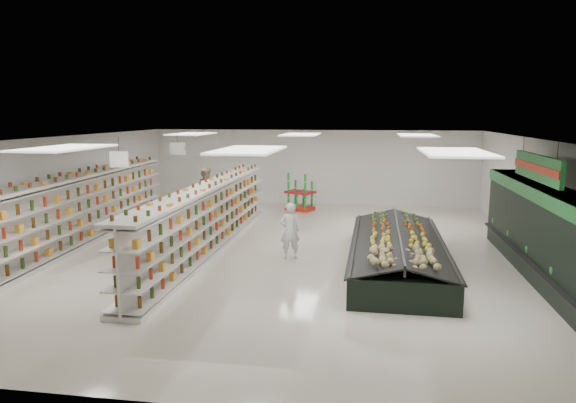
% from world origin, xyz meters
% --- Properties ---
extents(floor, '(16.00, 16.00, 0.00)m').
position_xyz_m(floor, '(0.00, 0.00, 0.00)').
color(floor, beige).
rests_on(floor, ground).
extents(ceiling, '(14.00, 16.00, 0.02)m').
position_xyz_m(ceiling, '(0.00, 0.00, 3.20)').
color(ceiling, white).
rests_on(ceiling, wall_back).
extents(wall_back, '(14.00, 0.02, 3.20)m').
position_xyz_m(wall_back, '(0.00, 8.00, 1.60)').
color(wall_back, silver).
rests_on(wall_back, floor).
extents(wall_front, '(14.00, 0.02, 3.20)m').
position_xyz_m(wall_front, '(0.00, -8.00, 1.60)').
color(wall_front, silver).
rests_on(wall_front, floor).
extents(wall_left, '(0.02, 16.00, 3.20)m').
position_xyz_m(wall_left, '(-7.00, 0.00, 1.60)').
color(wall_left, silver).
rests_on(wall_left, floor).
extents(wall_right, '(0.02, 16.00, 3.20)m').
position_xyz_m(wall_right, '(7.00, 0.00, 1.60)').
color(wall_right, silver).
rests_on(wall_right, floor).
extents(produce_wall_case, '(0.93, 8.00, 2.20)m').
position_xyz_m(produce_wall_case, '(6.53, -1.50, 1.24)').
color(produce_wall_case, black).
rests_on(produce_wall_case, floor).
extents(aisle_sign_near, '(0.52, 0.06, 0.75)m').
position_xyz_m(aisle_sign_near, '(-3.80, -2.00, 2.75)').
color(aisle_sign_near, white).
rests_on(aisle_sign_near, ceiling).
extents(aisle_sign_far, '(0.52, 0.06, 0.75)m').
position_xyz_m(aisle_sign_far, '(-3.80, 2.00, 2.75)').
color(aisle_sign_far, white).
rests_on(aisle_sign_far, ceiling).
extents(hortifruti_banner, '(0.12, 3.20, 0.95)m').
position_xyz_m(hortifruti_banner, '(6.25, -1.50, 2.65)').
color(hortifruti_banner, '#1E732C').
rests_on(hortifruti_banner, ceiling).
extents(gondola_left, '(1.47, 12.08, 2.09)m').
position_xyz_m(gondola_left, '(-6.18, -0.47, 0.96)').
color(gondola_left, silver).
rests_on(gondola_left, floor).
extents(gondola_center, '(0.86, 10.86, 1.88)m').
position_xyz_m(gondola_center, '(-2.12, -0.13, 0.86)').
color(gondola_center, silver).
rests_on(gondola_center, floor).
extents(produce_island, '(2.45, 6.54, 0.97)m').
position_xyz_m(produce_island, '(3.18, -1.05, 0.44)').
color(produce_island, black).
rests_on(produce_island, floor).
extents(soda_endcap, '(1.30, 1.13, 1.40)m').
position_xyz_m(soda_endcap, '(-0.32, 6.36, 0.68)').
color(soda_endcap, red).
rests_on(soda_endcap, floor).
extents(shopper_main, '(0.66, 0.55, 1.54)m').
position_xyz_m(shopper_main, '(0.34, -0.72, 0.77)').
color(shopper_main, silver).
rests_on(shopper_main, floor).
extents(shopper_background, '(0.65, 0.95, 1.84)m').
position_xyz_m(shopper_background, '(-3.80, 4.97, 0.92)').
color(shopper_background, tan).
rests_on(shopper_background, floor).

